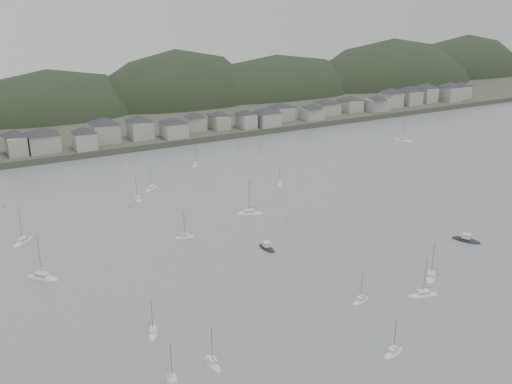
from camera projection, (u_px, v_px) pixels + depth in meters
ground at (401, 299)px, 147.10m from camera, size 900.00×900.00×0.00m
far_shore_land at (95, 105)px, 389.09m from camera, size 900.00×250.00×3.00m
forested_ridge at (114, 130)px, 374.50m from camera, size 851.55×103.94×102.57m
waterfront_town at (239, 116)px, 318.49m from camera, size 451.48×28.46×12.92m
sailboat_lead at (185, 237)px, 183.31m from camera, size 7.02×3.36×9.25m
moored_fleet at (241, 239)px, 181.81m from camera, size 255.66×165.56×13.65m
motor_launch_near at (466, 240)px, 181.08m from camera, size 6.87×9.46×4.12m
motor_launch_far at (267, 248)px, 175.57m from camera, size 3.08×7.72×3.82m
mooring_buoys at (249, 209)px, 206.81m from camera, size 136.83×129.87×0.70m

